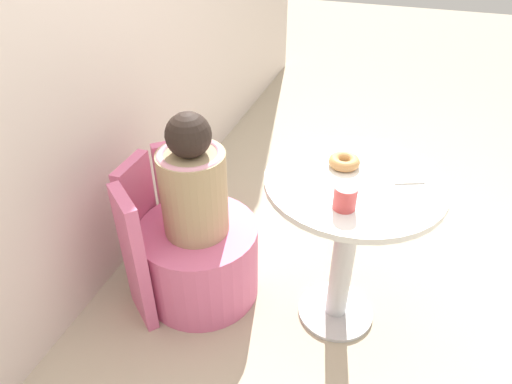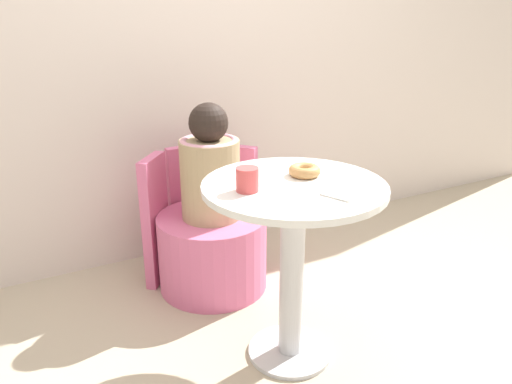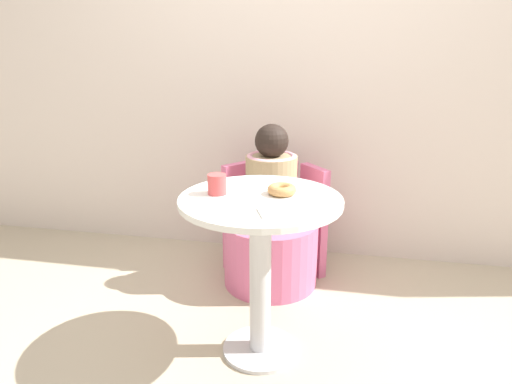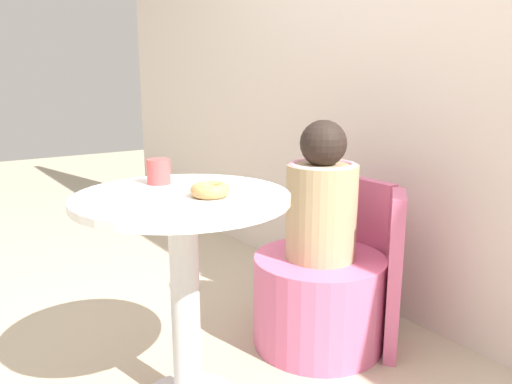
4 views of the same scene
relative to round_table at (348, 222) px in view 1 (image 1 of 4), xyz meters
The scene contains 9 objects.
ground_plane 0.53m from the round_table, ahead, with size 12.00×12.00×0.00m, color #B7A88E.
back_wall 1.31m from the round_table, 87.99° to the left, with size 6.00×0.06×2.40m.
round_table is the anchor object (origin of this frame).
tub_chair 0.72m from the round_table, 95.38° to the left, with size 0.53×0.53×0.38m.
booth_backrest 0.88m from the round_table, 93.99° to the left, with size 0.63×0.23×0.65m.
child_figure 0.64m from the round_table, 95.38° to the left, with size 0.28×0.28×0.55m.
donut 0.24m from the round_table, 34.01° to the left, with size 0.12×0.12×0.04m.
cup 0.30m from the round_table, behind, with size 0.08×0.08×0.08m.
paper_napkin 0.28m from the round_table, 64.31° to the right, with size 0.14×0.14×0.01m.
Camera 1 is at (-1.47, -0.11, 1.65)m, focal length 32.00 mm.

